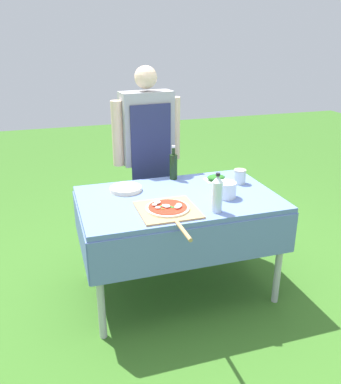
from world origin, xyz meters
TOP-DOWN VIEW (x-y plane):
  - ground_plane at (0.00, 0.00)m, footprint 12.00×12.00m
  - prep_table at (0.00, 0.00)m, footprint 1.36×0.85m
  - person_cook at (-0.03, 0.72)m, footprint 0.58×0.23m
  - pizza_on_peel at (-0.14, -0.22)m, footprint 0.37×0.61m
  - oil_bottle at (0.08, 0.36)m, footprint 0.06×0.06m
  - water_bottle at (0.15, -0.31)m, footprint 0.07×0.07m
  - herb_container at (0.38, 0.22)m, footprint 0.17×0.13m
  - mixing_tub at (0.31, -0.11)m, footprint 0.13×0.13m
  - plate_stack at (-0.32, 0.21)m, footprint 0.23×0.23m
  - sauce_jar at (0.52, 0.11)m, footprint 0.09×0.09m

SIDE VIEW (x-z plane):
  - ground_plane at x=0.00m, z-range 0.00..0.00m
  - prep_table at x=0.00m, z-range 0.29..1.03m
  - pizza_on_peel at x=-0.14m, z-range 0.73..0.78m
  - plate_stack at x=-0.32m, z-range 0.74..0.77m
  - herb_container at x=0.38m, z-range 0.74..0.79m
  - sauce_jar at x=0.52m, z-range 0.74..0.84m
  - mixing_tub at x=0.31m, z-range 0.74..0.85m
  - oil_bottle at x=0.08m, z-range 0.72..0.98m
  - water_bottle at x=0.15m, z-range 0.74..0.99m
  - person_cook at x=-0.03m, z-range 0.14..1.70m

